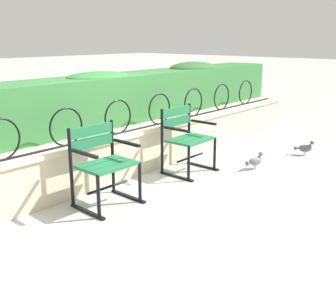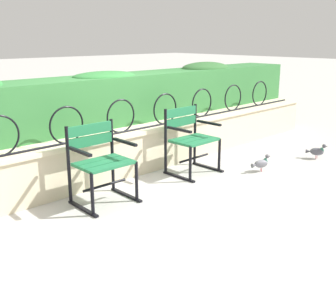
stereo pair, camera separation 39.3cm
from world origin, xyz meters
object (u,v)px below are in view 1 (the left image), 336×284
Objects in this scene: park_chair_right at (186,137)px; pigeon_near_chairs at (255,161)px; pigeon_far_side at (305,148)px; park_chair_left at (102,162)px.

park_chair_right reaches higher than pigeon_near_chairs.
pigeon_far_side is at bearing -11.86° from pigeon_near_chairs.
pigeon_near_chairs is at bearing -44.16° from park_chair_right.
park_chair_left is at bearing 162.91° from pigeon_near_chairs.
park_chair_right is at bearing 0.60° from park_chair_left.
park_chair_left is at bearing 164.66° from pigeon_far_side.
park_chair_right is 3.14× the size of pigeon_far_side.
park_chair_right is at bearing 153.30° from pigeon_far_side.
park_chair_right is 1.99m from pigeon_far_side.
park_chair_left is 3.29m from pigeon_far_side.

